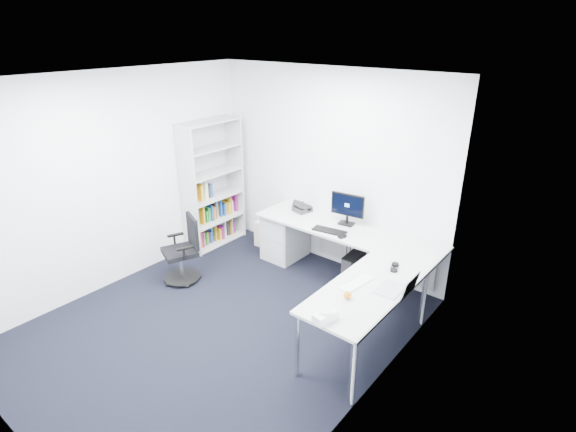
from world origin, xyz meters
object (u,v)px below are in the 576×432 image
Objects in this scene: bookshelf at (212,184)px; monitor at (347,209)px; task_chair at (179,250)px; laptop at (391,280)px; l_desk at (330,265)px.

monitor is at bearing 11.71° from bookshelf.
task_chair is 2.85m from laptop.
monitor is (1.60, 1.51, 0.51)m from task_chair.
laptop is at bearing -49.90° from monitor.
task_chair is (0.49, -1.07, -0.51)m from bookshelf.
task_chair is at bearing -65.34° from bookshelf.
bookshelf is (-2.17, 0.05, 0.59)m from l_desk.
monitor is at bearing 66.47° from task_chair.
laptop is (1.19, -1.10, -0.10)m from monitor.
monitor is (-0.08, 0.48, 0.59)m from l_desk.
monitor reaches higher than task_chair.
laptop is (1.11, -0.61, 0.49)m from l_desk.
bookshelf is 1.29m from task_chair.
bookshelf is at bearing 178.68° from l_desk.
l_desk is 2.25m from bookshelf.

